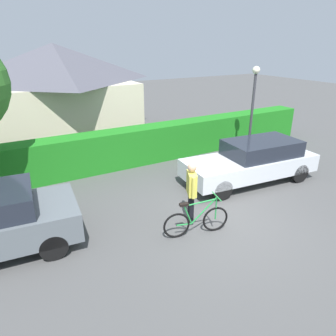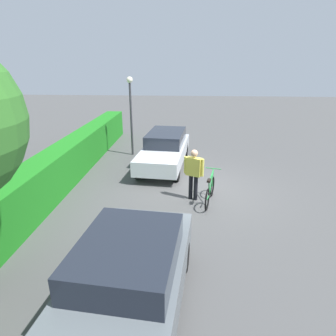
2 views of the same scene
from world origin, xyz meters
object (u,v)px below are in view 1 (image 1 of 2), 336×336
parked_car_far (253,160)px  person_rider (191,189)px  street_lamp (253,100)px  bicycle (196,221)px

parked_car_far → person_rider: person_rider is taller
street_lamp → bicycle: bearing=-145.3°
parked_car_far → street_lamp: 2.73m
bicycle → person_rider: 0.82m
bicycle → street_lamp: size_ratio=0.46×
street_lamp → person_rider: bearing=-148.7°
person_rider → street_lamp: street_lamp is taller
parked_car_far → street_lamp: size_ratio=1.30×
parked_car_far → bicycle: size_ratio=2.83×
parked_car_far → person_rider: 3.46m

